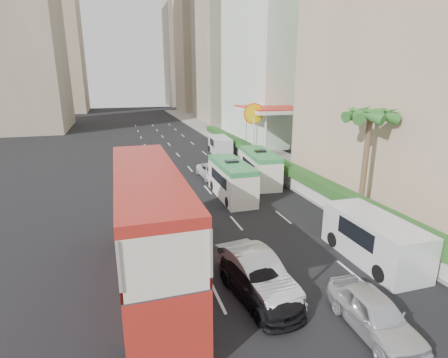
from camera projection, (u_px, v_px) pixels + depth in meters
name	position (u px, v px, depth m)	size (l,w,h in m)	color
ground_plane	(277.00, 261.00, 17.04)	(200.00, 200.00, 0.00)	black
double_decker_bus	(150.00, 228.00, 14.65)	(2.50, 11.00, 5.06)	#B2251D
car_silver_lane_a	(255.00, 289.00, 14.80)	(1.69, 4.85, 1.60)	silver
car_silver_lane_b	(372.00, 330.00, 12.36)	(1.65, 4.10, 1.40)	silver
car_black	(258.00, 298.00, 14.17)	(1.90, 4.67, 1.36)	black
van_asset	(212.00, 178.00, 31.42)	(1.99, 4.32, 1.20)	silver
minibus_near	(232.00, 180.00, 25.91)	(2.02, 6.05, 2.68)	silver
minibus_far	(260.00, 167.00, 29.57)	(2.01, 6.02, 2.67)	silver
panel_van_near	(373.00, 239.00, 16.93)	(2.19, 5.47, 2.19)	silver
panel_van_far	(220.00, 145.00, 41.21)	(1.97, 4.92, 1.97)	silver
sidewalk	(256.00, 151.00, 42.52)	(6.00, 120.00, 0.18)	#99968C
kerb_wall	(273.00, 170.00, 31.46)	(0.30, 44.00, 1.00)	silver
hedge	(273.00, 160.00, 31.23)	(1.10, 44.00, 0.70)	#2D6626
palm_tree	(365.00, 164.00, 21.98)	(0.36, 0.36, 6.40)	brown
shell_station	(271.00, 131.00, 40.23)	(6.50, 8.00, 5.50)	silver
tower_far_a	(204.00, 25.00, 91.07)	(14.00, 14.00, 44.00)	tan
tower_far_b	(188.00, 42.00, 111.84)	(14.00, 14.00, 40.00)	#A1947F
tower_left_b	(45.00, 19.00, 87.16)	(16.00, 16.00, 46.00)	tan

